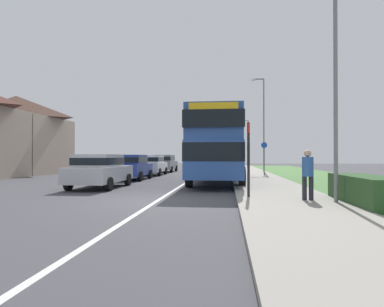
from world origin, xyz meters
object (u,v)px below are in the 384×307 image
cycle_route_sign (264,157)px  parked_car_blue (131,166)px  parked_car_silver (100,169)px  pedestrian_at_stop (308,172)px  parked_car_white (151,164)px  street_lamp_near (332,45)px  street_lamp_far (247,140)px  bus_stop_sign (248,154)px  parked_car_grey (165,163)px  street_lamp_mid (263,119)px  double_decker_bus (217,144)px

cycle_route_sign → parked_car_blue: bearing=-152.4°
parked_car_silver → parked_car_blue: 5.36m
pedestrian_at_stop → cycle_route_sign: (0.24, 14.13, 0.45)m
parked_car_white → cycle_route_sign: (8.61, -0.52, 0.57)m
parked_car_white → cycle_route_sign: 8.65m
street_lamp_near → street_lamp_far: 36.30m
bus_stop_sign → street_lamp_far: street_lamp_far is taller
parked_car_white → street_lamp_far: 23.20m
parked_car_white → street_lamp_far: bearing=67.7°
street_lamp_near → pedestrian_at_stop: bearing=152.4°
parked_car_silver → cycle_route_sign: size_ratio=1.69×
parked_car_grey → street_lamp_mid: 9.86m
street_lamp_far → double_decker_bus: bearing=-96.9°
street_lamp_far → parked_car_white: bearing=-112.3°
pedestrian_at_stop → street_lamp_far: size_ratio=0.26×
double_decker_bus → parked_car_silver: bearing=-144.9°
double_decker_bus → parked_car_blue: (-5.43, 1.61, -1.27)m
parked_car_silver → street_lamp_near: street_lamp_near is taller
street_lamp_mid → street_lamp_far: street_lamp_mid is taller
cycle_route_sign → parked_car_grey: bearing=145.0°
parked_car_silver → street_lamp_near: bearing=-26.9°
bus_stop_sign → cycle_route_sign: bus_stop_sign is taller
parked_car_silver → parked_car_grey: bearing=90.0°
pedestrian_at_stop → bus_stop_sign: size_ratio=0.64×
bus_stop_sign → street_lamp_near: (2.40, -0.98, 3.26)m
pedestrian_at_stop → street_lamp_far: bearing=89.5°
street_lamp_near → parked_car_silver: bearing=153.1°
double_decker_bus → parked_car_grey: 13.33m
cycle_route_sign → street_lamp_mid: bearing=85.0°
parked_car_silver → street_lamp_mid: (9.04, 15.10, 3.92)m
parked_car_white → street_lamp_mid: street_lamp_mid is taller
parked_car_grey → parked_car_blue: bearing=-90.7°
parked_car_silver → parked_car_grey: parked_car_grey is taller
parked_car_grey → bus_stop_sign: bus_stop_sign is taller
street_lamp_far → pedestrian_at_stop: bearing=-90.5°
bus_stop_sign → street_lamp_near: 4.16m
street_lamp_near → street_lamp_far: bearing=90.5°
parked_car_silver → cycle_route_sign: (8.58, 9.91, 0.56)m
pedestrian_at_stop → street_lamp_mid: bearing=88.0°
bus_stop_sign → street_lamp_far: (2.11, 35.30, 2.25)m
double_decker_bus → parked_car_silver: double_decker_bus is taller
bus_stop_sign → double_decker_bus: bearing=99.8°
parked_car_silver → parked_car_blue: bearing=91.2°
double_decker_bus → parked_car_blue: bearing=163.5°
bus_stop_sign → street_lamp_far: size_ratio=0.40×
double_decker_bus → bus_stop_sign: (1.26, -7.32, -0.60)m
parked_car_silver → street_lamp_far: size_ratio=0.65×
parked_car_silver → bus_stop_sign: 7.52m
pedestrian_at_stop → bus_stop_sign: (-1.77, 0.64, 0.56)m
double_decker_bus → bus_stop_sign: double_decker_bus is taller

